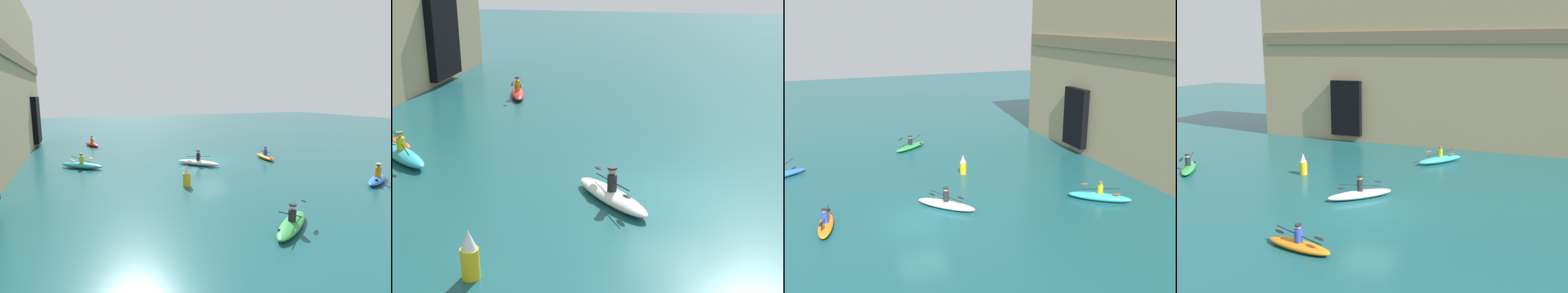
{
  "view_description": "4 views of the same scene",
  "coord_description": "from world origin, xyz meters",
  "views": [
    {
      "loc": [
        -22.14,
        10.29,
        5.24
      ],
      "look_at": [
        -1.45,
        1.98,
        1.53
      ],
      "focal_mm": 28.0,
      "sensor_mm": 36.0,
      "label": 1
    },
    {
      "loc": [
        -16.45,
        -0.49,
        7.28
      ],
      "look_at": [
        -1.21,
        2.36,
        1.83
      ],
      "focal_mm": 50.0,
      "sensor_mm": 36.0,
      "label": 2
    },
    {
      "loc": [
        19.58,
        -4.76,
        9.7
      ],
      "look_at": [
        -3.48,
        4.55,
        2.49
      ],
      "focal_mm": 40.0,
      "sensor_mm": 36.0,
      "label": 3
    },
    {
      "loc": [
        7.0,
        -17.55,
        7.38
      ],
      "look_at": [
        -1.17,
        3.51,
        2.27
      ],
      "focal_mm": 40.0,
      "sensor_mm": 36.0,
      "label": 4
    }
  ],
  "objects": [
    {
      "name": "marker_buoy",
      "position": [
        -5.91,
        4.32,
        0.59
      ],
      "size": [
        0.45,
        0.45,
        1.28
      ],
      "color": "yellow",
      "rests_on": "ground"
    },
    {
      "name": "kayak_red",
      "position": [
        11.28,
        8.6,
        0.23
      ],
      "size": [
        2.86,
        1.61,
        1.1
      ],
      "rotation": [
        0.0,
        0.0,
        0.36
      ],
      "color": "red",
      "rests_on": "ground"
    },
    {
      "name": "kayak_cyan",
      "position": [
        1.12,
        9.91,
        0.25
      ],
      "size": [
        2.75,
        3.18,
        1.12
      ],
      "rotation": [
        0.0,
        0.0,
        0.9
      ],
      "color": "#33B2C6",
      "rests_on": "ground"
    },
    {
      "name": "kayak_white",
      "position": [
        -1.1,
        1.62,
        0.24
      ],
      "size": [
        3.02,
        2.95,
        1.18
      ],
      "rotation": [
        0.0,
        0.0,
        0.77
      ],
      "color": "white",
      "rests_on": "ground"
    },
    {
      "name": "ground_plane",
      "position": [
        0.0,
        0.0,
        0.0
      ],
      "size": [
        120.0,
        120.0,
        0.0
      ],
      "primitive_type": "plane",
      "color": "#195156"
    }
  ]
}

